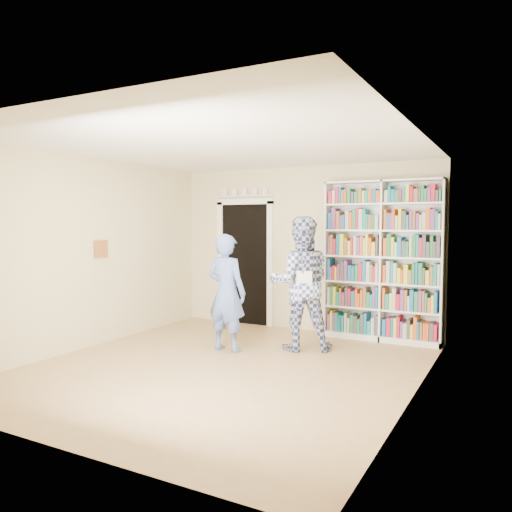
{
  "coord_description": "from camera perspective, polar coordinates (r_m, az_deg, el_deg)",
  "views": [
    {
      "loc": [
        3.19,
        -5.14,
        1.77
      ],
      "look_at": [
        -0.04,
        0.9,
        1.32
      ],
      "focal_mm": 35.0,
      "sensor_mm": 36.0,
      "label": 1
    }
  ],
  "objects": [
    {
      "name": "wall_left",
      "position": [
        7.49,
        -18.49,
        0.33
      ],
      "size": [
        0.0,
        5.0,
        5.0
      ],
      "primitive_type": "plane",
      "rotation": [
        1.57,
        0.0,
        1.57
      ],
      "color": "beige",
      "rests_on": "floor"
    },
    {
      "name": "ceiling",
      "position": [
        6.11,
        -3.75,
        12.48
      ],
      "size": [
        5.0,
        5.0,
        0.0
      ],
      "primitive_type": "plane",
      "rotation": [
        3.14,
        0.0,
        0.0
      ],
      "color": "white",
      "rests_on": "wall_back"
    },
    {
      "name": "man_plaid",
      "position": [
        7.01,
        5.12,
        -3.12
      ],
      "size": [
        1.13,
        1.04,
        1.87
      ],
      "primitive_type": "imported",
      "rotation": [
        0.0,
        0.0,
        3.61
      ],
      "color": "navy",
      "rests_on": "floor"
    },
    {
      "name": "floor",
      "position": [
        6.3,
        -3.64,
        -12.59
      ],
      "size": [
        5.0,
        5.0,
        0.0
      ],
      "primitive_type": "plane",
      "color": "#A17A4E",
      "rests_on": "ground"
    },
    {
      "name": "doorway",
      "position": [
        8.76,
        -1.27,
        -0.12
      ],
      "size": [
        1.1,
        0.08,
        2.43
      ],
      "color": "black",
      "rests_on": "floor"
    },
    {
      "name": "paper_sheet",
      "position": [
        6.73,
        5.53,
        -2.96
      ],
      "size": [
        0.2,
        0.08,
        0.29
      ],
      "primitive_type": "cube",
      "rotation": [
        0.0,
        0.0,
        0.37
      ],
      "color": "white",
      "rests_on": "man_plaid"
    },
    {
      "name": "wall_right",
      "position": [
        5.24,
        17.72,
        -1.05
      ],
      "size": [
        0.0,
        5.0,
        5.0
      ],
      "primitive_type": "plane",
      "rotation": [
        1.57,
        0.0,
        -1.57
      ],
      "color": "beige",
      "rests_on": "floor"
    },
    {
      "name": "man_blue",
      "position": [
        6.92,
        -3.39,
        -4.21
      ],
      "size": [
        0.61,
        0.42,
        1.63
      ],
      "primitive_type": "imported",
      "rotation": [
        0.0,
        0.0,
        3.09
      ],
      "color": "#5371B9",
      "rests_on": "floor"
    },
    {
      "name": "wall_back",
      "position": [
        8.28,
        5.45,
        0.82
      ],
      "size": [
        4.5,
        0.0,
        4.5
      ],
      "primitive_type": "plane",
      "rotation": [
        1.57,
        0.0,
        0.0
      ],
      "color": "beige",
      "rests_on": "floor"
    },
    {
      "name": "wall_art",
      "position": [
        7.61,
        -17.3,
        0.79
      ],
      "size": [
        0.03,
        0.25,
        0.25
      ],
      "primitive_type": "cube",
      "color": "brown",
      "rests_on": "wall_left"
    },
    {
      "name": "bookshelf",
      "position": [
        7.72,
        14.28,
        -0.48
      ],
      "size": [
        1.75,
        0.33,
        2.41
      ],
      "rotation": [
        0.0,
        0.0,
        0.33
      ],
      "color": "white",
      "rests_on": "floor"
    }
  ]
}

